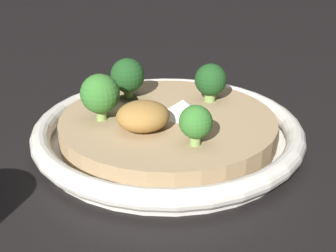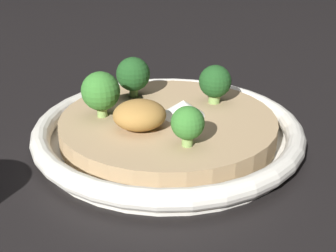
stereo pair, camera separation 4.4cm
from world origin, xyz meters
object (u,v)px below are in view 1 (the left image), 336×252
(risotto_bowl, at_px, (168,128))
(broccoli_left, at_px, (100,94))
(broccoli_front_right, at_px, (196,123))
(broccoli_back, at_px, (128,76))
(broccoli_right, at_px, (211,81))

(risotto_bowl, relative_size, broccoli_left, 5.90)
(broccoli_front_right, distance_m, broccoli_back, 0.14)
(broccoli_front_right, bearing_deg, broccoli_left, 135.06)
(broccoli_back, bearing_deg, risotto_bowl, -62.45)
(risotto_bowl, distance_m, broccoli_left, 0.08)
(broccoli_front_right, relative_size, broccoli_left, 0.79)
(risotto_bowl, distance_m, broccoli_back, 0.08)
(risotto_bowl, height_order, broccoli_front_right, broccoli_front_right)
(risotto_bowl, xyz_separation_m, broccoli_back, (-0.03, 0.06, 0.04))
(broccoli_right, distance_m, broccoli_left, 0.13)
(broccoli_back, xyz_separation_m, broccoli_left, (-0.04, -0.05, 0.00))
(broccoli_front_right, height_order, broccoli_right, broccoli_right)
(broccoli_front_right, height_order, broccoli_left, broccoli_left)
(broccoli_right, xyz_separation_m, broccoli_left, (-0.12, -0.02, 0.00))
(risotto_bowl, distance_m, broccoli_front_right, 0.08)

